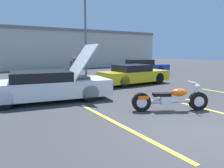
{
  "coord_description": "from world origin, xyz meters",
  "views": [
    {
      "loc": [
        -4.43,
        -2.96,
        1.89
      ],
      "look_at": [
        -0.64,
        3.34,
        0.8
      ],
      "focal_mm": 35.0,
      "sensor_mm": 36.0,
      "label": 1
    }
  ],
  "objects_px": {
    "light_pole": "(86,20)",
    "parked_car_right_row": "(141,67)",
    "motorcycle": "(170,99)",
    "spectator_near_motorcycle": "(75,69)",
    "show_car_hood_open": "(47,86)",
    "parked_car_mid_row": "(133,75)"
  },
  "relations": [
    {
      "from": "spectator_near_motorcycle",
      "to": "motorcycle",
      "type": "bearing_deg",
      "value": -82.48
    },
    {
      "from": "show_car_hood_open",
      "to": "light_pole",
      "type": "bearing_deg",
      "value": 64.88
    },
    {
      "from": "parked_car_right_row",
      "to": "spectator_near_motorcycle",
      "type": "bearing_deg",
      "value": -141.22
    },
    {
      "from": "motorcycle",
      "to": "parked_car_right_row",
      "type": "bearing_deg",
      "value": 82.53
    },
    {
      "from": "light_pole",
      "to": "parked_car_right_row",
      "type": "bearing_deg",
      "value": -35.39
    },
    {
      "from": "parked_car_mid_row",
      "to": "spectator_near_motorcycle",
      "type": "distance_m",
      "value": 3.46
    },
    {
      "from": "motorcycle",
      "to": "parked_car_right_row",
      "type": "distance_m",
      "value": 11.56
    },
    {
      "from": "light_pole",
      "to": "parked_car_right_row",
      "type": "relative_size",
      "value": 1.76
    },
    {
      "from": "parked_car_right_row",
      "to": "spectator_near_motorcycle",
      "type": "distance_m",
      "value": 8.05
    },
    {
      "from": "show_car_hood_open",
      "to": "spectator_near_motorcycle",
      "type": "height_order",
      "value": "show_car_hood_open"
    },
    {
      "from": "show_car_hood_open",
      "to": "parked_car_mid_row",
      "type": "xyz_separation_m",
      "value": [
        5.52,
        1.86,
        -0.03
      ]
    },
    {
      "from": "motorcycle",
      "to": "spectator_near_motorcycle",
      "type": "relative_size",
      "value": 1.42
    },
    {
      "from": "parked_car_mid_row",
      "to": "parked_car_right_row",
      "type": "height_order",
      "value": "parked_car_right_row"
    },
    {
      "from": "parked_car_right_row",
      "to": "parked_car_mid_row",
      "type": "bearing_deg",
      "value": -119.28
    },
    {
      "from": "parked_car_mid_row",
      "to": "parked_car_right_row",
      "type": "relative_size",
      "value": 0.9
    },
    {
      "from": "motorcycle",
      "to": "show_car_hood_open",
      "type": "relative_size",
      "value": 0.46
    },
    {
      "from": "light_pole",
      "to": "motorcycle",
      "type": "bearing_deg",
      "value": -102.36
    },
    {
      "from": "light_pole",
      "to": "parked_car_right_row",
      "type": "height_order",
      "value": "light_pole"
    },
    {
      "from": "motorcycle",
      "to": "show_car_hood_open",
      "type": "distance_m",
      "value": 4.61
    },
    {
      "from": "show_car_hood_open",
      "to": "parked_car_mid_row",
      "type": "distance_m",
      "value": 5.83
    },
    {
      "from": "motorcycle",
      "to": "parked_car_mid_row",
      "type": "distance_m",
      "value": 5.92
    },
    {
      "from": "light_pole",
      "to": "parked_car_mid_row",
      "type": "xyz_separation_m",
      "value": [
        -0.17,
        -6.91,
        -3.94
      ]
    }
  ]
}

